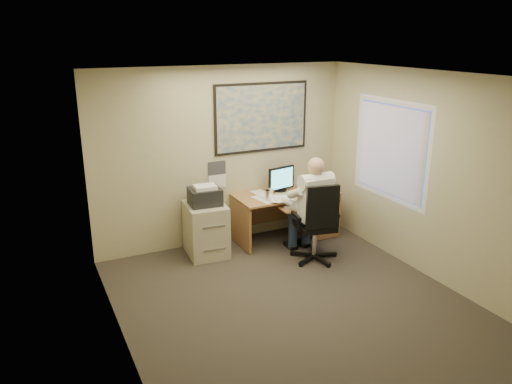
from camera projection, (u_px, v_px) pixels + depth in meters
name	position (u px, v px, depth m)	size (l,w,h in m)	color
room_shell	(298.00, 199.00, 5.60)	(4.00, 4.50, 2.70)	#322D27
desk	(303.00, 208.00, 8.02)	(1.60, 0.97, 1.14)	#AA7949
world_map	(262.00, 118.00, 7.62)	(1.56, 0.03, 1.06)	#1E4C93
wall_calendar	(217.00, 175.00, 7.56)	(0.28, 0.01, 0.42)	white
window_blinds	(390.00, 150.00, 7.05)	(0.06, 1.40, 1.30)	beige
filing_cabinet	(206.00, 225.00, 7.28)	(0.61, 0.71, 1.07)	#BAB096
office_chair	(317.00, 238.00, 7.11)	(0.83, 0.83, 1.18)	black
person	(314.00, 209.00, 7.05)	(0.63, 0.90, 1.50)	white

